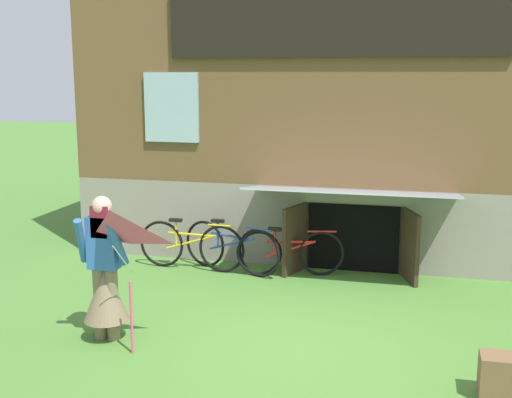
{
  "coord_description": "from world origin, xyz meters",
  "views": [
    {
      "loc": [
        1.25,
        -6.84,
        3.03
      ],
      "look_at": [
        -0.7,
        1.06,
        1.45
      ],
      "focal_mm": 45.68,
      "sensor_mm": 36.0,
      "label": 1
    }
  ],
  "objects_px": {
    "kite": "(111,243)",
    "bicycle_yellow": "(191,245)",
    "person": "(105,280)",
    "wooden_crate": "(499,377)",
    "bicycle_red": "(290,252)",
    "bicycle_blue": "(231,247)"
  },
  "relations": [
    {
      "from": "bicycle_red",
      "to": "bicycle_yellow",
      "type": "bearing_deg",
      "value": 169.74
    },
    {
      "from": "person",
      "to": "bicycle_yellow",
      "type": "xyz_separation_m",
      "value": [
        0.03,
        2.82,
        -0.32
      ]
    },
    {
      "from": "bicycle_red",
      "to": "bicycle_yellow",
      "type": "xyz_separation_m",
      "value": [
        -1.56,
        -0.07,
        0.02
      ]
    },
    {
      "from": "kite",
      "to": "bicycle_yellow",
      "type": "distance_m",
      "value": 3.43
    },
    {
      "from": "person",
      "to": "wooden_crate",
      "type": "height_order",
      "value": "person"
    },
    {
      "from": "kite",
      "to": "bicycle_red",
      "type": "relative_size",
      "value": 0.97
    },
    {
      "from": "kite",
      "to": "bicycle_blue",
      "type": "xyz_separation_m",
      "value": [
        0.33,
        3.33,
        -0.91
      ]
    },
    {
      "from": "person",
      "to": "bicycle_blue",
      "type": "bearing_deg",
      "value": 90.14
    },
    {
      "from": "kite",
      "to": "wooden_crate",
      "type": "xyz_separation_m",
      "value": [
        3.89,
        0.08,
        -1.08
      ]
    },
    {
      "from": "wooden_crate",
      "to": "bicycle_blue",
      "type": "bearing_deg",
      "value": 137.62
    },
    {
      "from": "bicycle_red",
      "to": "wooden_crate",
      "type": "bearing_deg",
      "value": -63.8
    },
    {
      "from": "kite",
      "to": "bicycle_yellow",
      "type": "height_order",
      "value": "kite"
    },
    {
      "from": "bicycle_yellow",
      "to": "wooden_crate",
      "type": "relative_size",
      "value": 4.1
    },
    {
      "from": "kite",
      "to": "bicycle_yellow",
      "type": "relative_size",
      "value": 0.89
    },
    {
      "from": "wooden_crate",
      "to": "bicycle_red",
      "type": "bearing_deg",
      "value": 128.87
    },
    {
      "from": "bicycle_blue",
      "to": "bicycle_yellow",
      "type": "distance_m",
      "value": 0.64
    },
    {
      "from": "person",
      "to": "bicycle_yellow",
      "type": "distance_m",
      "value": 2.84
    },
    {
      "from": "bicycle_blue",
      "to": "bicycle_yellow",
      "type": "relative_size",
      "value": 0.95
    },
    {
      "from": "bicycle_blue",
      "to": "wooden_crate",
      "type": "height_order",
      "value": "bicycle_blue"
    },
    {
      "from": "bicycle_yellow",
      "to": "bicycle_blue",
      "type": "bearing_deg",
      "value": 7.18
    },
    {
      "from": "kite",
      "to": "wooden_crate",
      "type": "height_order",
      "value": "kite"
    },
    {
      "from": "person",
      "to": "wooden_crate",
      "type": "relative_size",
      "value": 3.93
    }
  ]
}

